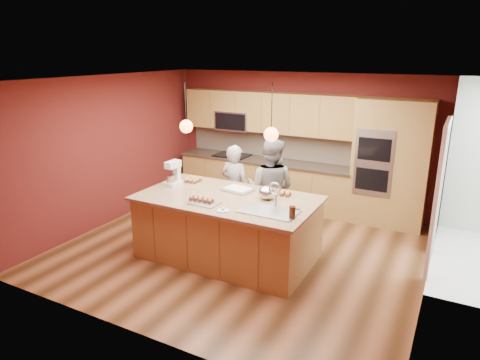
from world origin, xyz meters
The scene contains 24 objects.
floor centered at (0.00, 0.00, 0.00)m, with size 5.50×5.50×0.00m, color #402511.
ceiling centered at (0.00, 0.00, 2.70)m, with size 5.50×5.50×0.00m, color white.
wall_back centered at (0.00, 2.50, 1.35)m, with size 5.50×5.50×0.00m, color #541816.
wall_front centered at (0.00, -2.50, 1.35)m, with size 5.50×5.50×0.00m, color #541816.
wall_left centered at (-2.75, 0.00, 1.35)m, with size 5.00×5.00×0.00m, color #541816.
wall_right centered at (2.75, 0.00, 1.35)m, with size 5.00×5.00×0.00m, color #541816.
cabinet_run centered at (-0.68, 2.25, 0.98)m, with size 3.74×0.64×2.30m.
oven_column centered at (1.85, 2.19, 1.15)m, with size 1.30×0.62×2.30m.
doorway_trim centered at (2.73, 0.80, 1.05)m, with size 0.08×1.11×2.20m, color white, non-canonical shape.
pendant_left centered at (-0.78, -0.36, 2.00)m, with size 0.20×0.20×0.80m.
pendant_right centered at (0.62, -0.36, 2.00)m, with size 0.20×0.20×0.80m.
island centered at (-0.07, -0.36, 0.50)m, with size 2.68×1.50×1.37m.
person_left centered at (-0.49, 0.64, 0.78)m, with size 0.57×0.37×1.55m, color black.
person_right centered at (0.19, 0.64, 0.87)m, with size 0.84×0.66×1.73m, color gray.
stand_mixer centered at (-1.15, -0.25, 1.16)m, with size 0.23×0.31×0.40m.
sheet_cake centered at (-0.08, -0.02, 1.01)m, with size 0.49×0.40×0.05m.
cooling_rack centered at (-0.22, -0.76, 1.00)m, with size 0.41×0.30×0.02m, color #A2A4A9.
mixing_bowl centered at (0.48, -0.17, 1.09)m, with size 0.25×0.25×0.21m, color silver.
plate centered at (0.16, -0.90, 1.00)m, with size 0.16×0.16×0.01m, color silver.
tumbler centered at (1.10, -0.71, 1.07)m, with size 0.08×0.08×0.17m, color black.
phone centered at (1.03, -0.39, 0.99)m, with size 0.12×0.06×0.01m, color black.
cupcakes_left centered at (-0.97, 0.05, 1.02)m, with size 0.24×0.24×0.07m, color #CE8143, non-canonical shape.
cupcakes_rack centered at (-0.29, -0.74, 1.04)m, with size 0.40×0.16×0.07m, color #CE8143, non-canonical shape.
cupcakes_right centered at (0.63, 0.10, 1.03)m, with size 0.26×0.17×0.08m, color #CE8143, non-canonical shape.
Camera 1 is at (2.94, -5.64, 3.09)m, focal length 32.00 mm.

